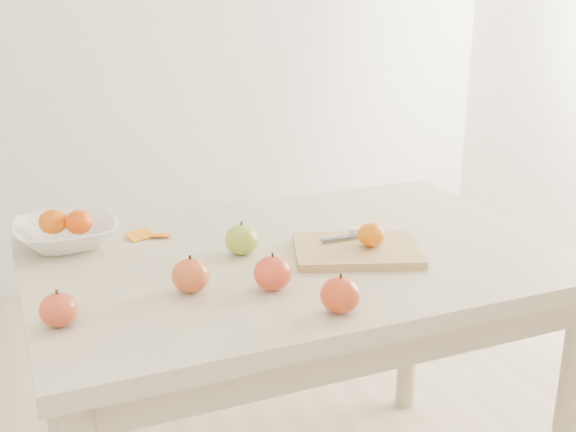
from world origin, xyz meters
name	(u,v)px	position (x,y,z in m)	size (l,w,h in m)	color
table	(296,291)	(0.00, 0.00, 0.65)	(1.20, 0.80, 0.75)	#C3B393
cutting_board	(357,250)	(0.12, -0.07, 0.76)	(0.28, 0.20, 0.02)	tan
board_tangerine	(371,235)	(0.15, -0.08, 0.80)	(0.06, 0.06, 0.05)	#DB6607
fruit_bowl	(66,234)	(-0.48, 0.24, 0.78)	(0.24, 0.24, 0.06)	white
bowl_tangerine_near	(53,221)	(-0.50, 0.25, 0.81)	(0.07, 0.07, 0.06)	#CB5A07
bowl_tangerine_far	(79,222)	(-0.45, 0.23, 0.81)	(0.06, 0.06, 0.06)	#C94507
orange_peel_a	(140,237)	(-0.31, 0.23, 0.75)	(0.06, 0.04, 0.00)	orange
orange_peel_b	(161,236)	(-0.26, 0.22, 0.75)	(0.04, 0.04, 0.00)	orange
paring_knife	(361,231)	(0.17, 0.00, 0.78)	(0.17, 0.05, 0.01)	white
apple_green	(242,240)	(-0.12, 0.03, 0.78)	(0.08, 0.08, 0.07)	olive
apple_red_e	(273,273)	(-0.13, -0.17, 0.78)	(0.08, 0.08, 0.07)	#A1060D
apple_red_b	(191,275)	(-0.28, -0.12, 0.78)	(0.08, 0.08, 0.07)	maroon
apple_red_d	(59,310)	(-0.54, -0.17, 0.78)	(0.07, 0.07, 0.06)	maroon
apple_red_c	(340,295)	(-0.05, -0.32, 0.78)	(0.08, 0.08, 0.07)	maroon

